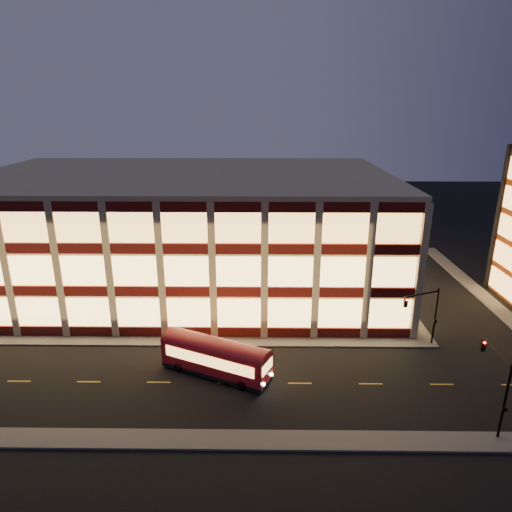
{
  "coord_description": "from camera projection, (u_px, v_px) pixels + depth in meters",
  "views": [
    {
      "loc": [
        6.7,
        -39.24,
        22.55
      ],
      "look_at": [
        6.11,
        8.0,
        6.69
      ],
      "focal_mm": 32.0,
      "sensor_mm": 36.0,
      "label": 1
    }
  ],
  "objects": [
    {
      "name": "trolley_bus",
      "position": [
        216.0,
        355.0,
        39.44
      ],
      "size": [
        9.9,
        6.35,
        3.31
      ],
      "rotation": [
        0.0,
        0.0,
        -0.44
      ],
      "color": "maroon",
      "rests_on": "ground"
    },
    {
      "name": "sidewalk_office_east",
      "position": [
        384.0,
        282.0,
        60.27
      ],
      "size": [
        2.0,
        30.0,
        0.15
      ],
      "primitive_type": "cube",
      "color": "#514F4C",
      "rests_on": "ground"
    },
    {
      "name": "office_building",
      "position": [
        186.0,
        229.0,
        58.21
      ],
      "size": [
        50.45,
        30.45,
        14.5
      ],
      "color": "tan",
      "rests_on": "ground"
    },
    {
      "name": "sidewalk_office_south",
      "position": [
        164.0,
        341.0,
        45.41
      ],
      "size": [
        54.0,
        2.0,
        0.15
      ],
      "primitive_type": "cube",
      "color": "#514F4C",
      "rests_on": "ground"
    },
    {
      "name": "sidewalk_tower_west",
      "position": [
        468.0,
        283.0,
        60.14
      ],
      "size": [
        2.0,
        30.0,
        0.15
      ],
      "primitive_type": "cube",
      "color": "#514F4C",
      "rests_on": "ground"
    },
    {
      "name": "traffic_signal_near",
      "position": [
        497.0,
        376.0,
        32.4
      ],
      "size": [
        0.32,
        4.45,
        6.0
      ],
      "color": "black",
      "rests_on": "ground"
    },
    {
      "name": "ground",
      "position": [
        192.0,
        347.0,
        44.45
      ],
      "size": [
        200.0,
        200.0,
        0.0
      ],
      "primitive_type": "plane",
      "color": "black",
      "rests_on": "ground"
    },
    {
      "name": "sidewalk_near",
      "position": [
        166.0,
        439.0,
        32.11
      ],
      "size": [
        100.0,
        2.0,
        0.15
      ],
      "primitive_type": "cube",
      "color": "#514F4C",
      "rests_on": "ground"
    },
    {
      "name": "traffic_signal_far",
      "position": [
        425.0,
        309.0,
        43.11
      ],
      "size": [
        3.79,
        1.87,
        6.0
      ],
      "color": "black",
      "rests_on": "ground"
    }
  ]
}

